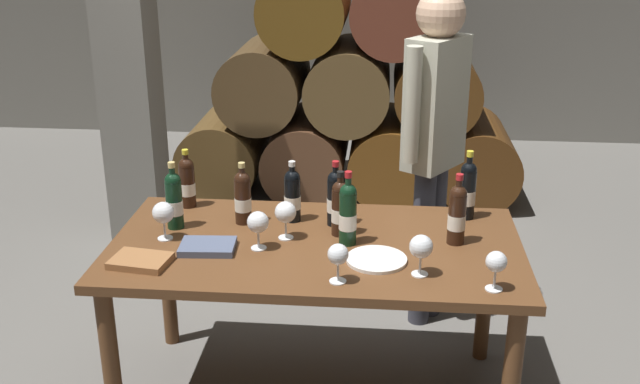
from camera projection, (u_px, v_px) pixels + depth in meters
barrel_stack at (349, 100)px, 5.49m from camera, size 2.49×0.90×1.69m
stone_pillar at (126, 42)px, 4.46m from camera, size 0.32×0.32×2.60m
dining_table at (316, 263)px, 3.09m from camera, size 1.70×0.90×0.76m
wine_bottle_0 at (243, 197)px, 3.22m from camera, size 0.07×0.07×0.28m
wine_bottle_1 at (292, 195)px, 3.24m from camera, size 0.07×0.07×0.28m
wine_bottle_2 at (174, 200)px, 3.17m from camera, size 0.07×0.07×0.30m
wine_bottle_3 at (457, 214)px, 3.02m from camera, size 0.07×0.07×0.30m
wine_bottle_4 at (348, 213)px, 3.01m from camera, size 0.07×0.07×0.32m
wine_bottle_5 at (335, 197)px, 3.20m from camera, size 0.07×0.07×0.29m
wine_bottle_6 at (187, 182)px, 3.40m from camera, size 0.07×0.07×0.28m
wine_bottle_7 at (340, 207)px, 3.10m from camera, size 0.07×0.07×0.28m
wine_bottle_8 at (467, 190)px, 3.27m from camera, size 0.07×0.07×0.31m
wine_glass_0 at (338, 255)px, 2.71m from camera, size 0.08×0.08×0.15m
wine_glass_1 at (258, 223)px, 2.97m from camera, size 0.09×0.09×0.16m
wine_glass_2 at (286, 213)px, 3.07m from camera, size 0.09×0.09×0.16m
wine_glass_3 at (163, 213)px, 3.06m from camera, size 0.09×0.09×0.16m
wine_glass_4 at (421, 247)px, 2.76m from camera, size 0.09×0.09×0.16m
wine_glass_5 at (496, 263)px, 2.65m from camera, size 0.08×0.08×0.15m
tasting_notebook at (208, 247)px, 3.00m from camera, size 0.23×0.17×0.03m
leather_ledger at (141, 261)px, 2.88m from camera, size 0.24×0.19×0.03m
serving_plate at (376, 259)px, 2.90m from camera, size 0.24×0.24×0.01m
sommelier_presenting at (434, 130)px, 3.61m from camera, size 0.33×0.42×1.72m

